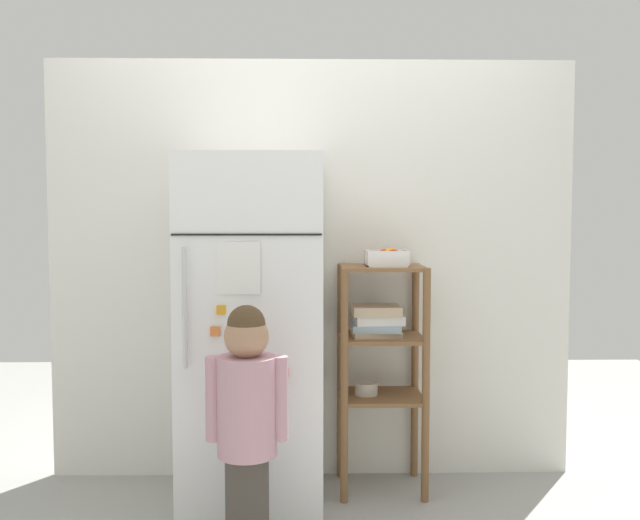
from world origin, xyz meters
TOP-DOWN VIEW (x-y plane):
  - ground_plane at (0.00, 0.00)m, footprint 6.00×6.00m
  - kitchen_wall_back at (0.00, 0.33)m, footprint 2.60×0.03m
  - refrigerator at (-0.27, 0.02)m, footprint 0.63×0.60m
  - child_standing at (-0.25, -0.50)m, footprint 0.31×0.23m
  - pantry_shelf_unit at (0.32, 0.13)m, footprint 0.41×0.34m
  - fruit_bin at (0.36, 0.12)m, footprint 0.19×0.18m

SIDE VIEW (x-z plane):
  - ground_plane at x=0.00m, z-range 0.00..0.00m
  - child_standing at x=-0.25m, z-range 0.10..1.08m
  - pantry_shelf_unit at x=0.32m, z-range 0.16..1.24m
  - refrigerator at x=-0.27m, z-range 0.00..1.58m
  - kitchen_wall_back at x=0.00m, z-range 0.00..2.08m
  - fruit_bin at x=0.36m, z-range 1.07..1.16m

